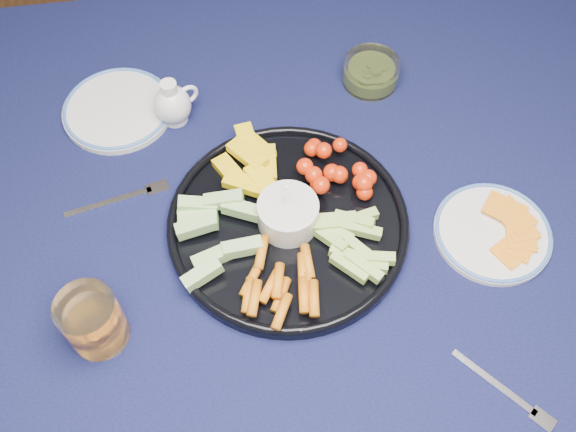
{
  "coord_description": "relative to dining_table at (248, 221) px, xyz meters",
  "views": [
    {
      "loc": [
        -0.02,
        -0.6,
        1.64
      ],
      "look_at": [
        0.06,
        -0.08,
        0.78
      ],
      "focal_mm": 40.0,
      "sensor_mm": 36.0,
      "label": 1
    }
  ],
  "objects": [
    {
      "name": "crudite_platter",
      "position": [
        0.06,
        -0.08,
        0.11
      ],
      "size": [
        0.39,
        0.39,
        0.12
      ],
      "color": "black",
      "rests_on": "dining_table"
    },
    {
      "name": "juice_tumbler",
      "position": [
        -0.24,
        -0.22,
        0.13
      ],
      "size": [
        0.09,
        0.09,
        0.1
      ],
      "color": "white",
      "rests_on": "dining_table"
    },
    {
      "name": "dining_table",
      "position": [
        0.0,
        0.0,
        0.0
      ],
      "size": [
        1.67,
        1.07,
        0.75
      ],
      "color": "#4A3018",
      "rests_on": "ground"
    },
    {
      "name": "fork_right",
      "position": [
        0.33,
        -0.39,
        0.09
      ],
      "size": [
        0.12,
        0.13,
        0.0
      ],
      "color": "white",
      "rests_on": "dining_table"
    },
    {
      "name": "pickle_bowl",
      "position": [
        0.26,
        0.22,
        0.11
      ],
      "size": [
        0.1,
        0.1,
        0.05
      ],
      "color": "white",
      "rests_on": "dining_table"
    },
    {
      "name": "creamer_pitcher",
      "position": [
        -0.11,
        0.18,
        0.13
      ],
      "size": [
        0.08,
        0.07,
        0.09
      ],
      "color": "white",
      "rests_on": "dining_table"
    },
    {
      "name": "cheese_plate",
      "position": [
        0.38,
        -0.14,
        0.1
      ],
      "size": [
        0.19,
        0.19,
        0.02
      ],
      "color": "silver",
      "rests_on": "dining_table"
    },
    {
      "name": "fork_left",
      "position": [
        -0.2,
        0.02,
        0.09
      ],
      "size": [
        0.18,
        0.05,
        0.0
      ],
      "color": "white",
      "rests_on": "dining_table"
    },
    {
      "name": "side_plate_extra",
      "position": [
        -0.21,
        0.21,
        0.1
      ],
      "size": [
        0.2,
        0.2,
        0.02
      ],
      "color": "silver",
      "rests_on": "dining_table"
    }
  ]
}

